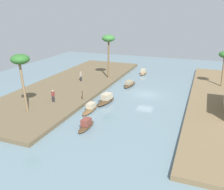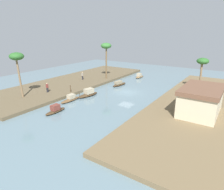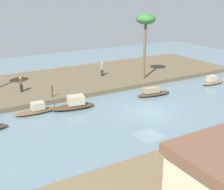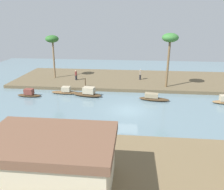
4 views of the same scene
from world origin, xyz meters
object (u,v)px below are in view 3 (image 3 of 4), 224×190
palm_tree_left_near (146,22)px  person_on_near_bank (102,70)px  mooring_post (52,91)px  person_by_mooring (21,85)px  sampan_foreground (36,110)px  sampan_upstream_small (74,104)px  sampan_open_hull (212,81)px  sampan_with_tall_canopy (153,93)px

palm_tree_left_near → person_on_near_bank: bearing=-44.5°
mooring_post → person_by_mooring: bearing=-55.4°
sampan_foreground → person_on_near_bank: (-11.07, -7.18, 0.95)m
sampan_upstream_small → palm_tree_left_near: (-11.42, -4.13, 7.01)m
sampan_foreground → person_on_near_bank: 13.23m
sampan_open_hull → mooring_post: size_ratio=2.60×
person_on_near_bank → person_by_mooring: person_on_near_bank is taller
sampan_upstream_small → person_on_near_bank: size_ratio=2.50×
sampan_foreground → mooring_post: bearing=-135.4°
sampan_with_tall_canopy → person_on_near_bank: person_on_near_bank is taller
sampan_with_tall_canopy → person_by_mooring: bearing=-23.1°
sampan_foreground → sampan_upstream_small: sampan_upstream_small is taller
sampan_upstream_small → sampan_foreground: bearing=-3.3°
sampan_open_hull → sampan_with_tall_canopy: bearing=0.9°
sampan_with_tall_canopy → sampan_upstream_small: (9.10, -0.77, 0.12)m
mooring_post → sampan_upstream_small: bearing=108.0°
sampan_foreground → person_by_mooring: (-0.18, -5.83, 0.89)m
sampan_open_hull → sampan_foreground: bearing=-2.4°
sampan_upstream_small → person_by_mooring: size_ratio=2.58×
sampan_upstream_small → person_by_mooring: (3.39, -6.63, 0.76)m
sampan_open_hull → person_on_near_bank: bearing=-37.4°
sampan_foreground → person_on_near_bank: size_ratio=2.27×
person_by_mooring → palm_tree_left_near: bearing=-95.3°
sampan_open_hull → palm_tree_left_near: size_ratio=0.42×
sampan_with_tall_canopy → person_on_near_bank: bearing=-72.1°
sampan_foreground → sampan_with_tall_canopy: (-12.67, 1.57, 0.01)m
person_by_mooring → sampan_open_hull: bearing=-105.0°
sampan_upstream_small → person_on_near_bank: (-7.50, -7.97, 0.82)m
sampan_open_hull → mooring_post: (19.37, -4.22, 0.76)m
sampan_with_tall_canopy → mooring_post: mooring_post is taller
sampan_foreground → mooring_post: (-2.51, -2.44, 0.77)m
person_by_mooring → sampan_foreground: bearing=-177.5°
sampan_open_hull → person_by_mooring: size_ratio=1.98×
sampan_with_tall_canopy → sampan_upstream_small: size_ratio=0.95×
sampan_foreground → person_by_mooring: size_ratio=2.34×
sampan_with_tall_canopy → sampan_upstream_small: sampan_upstream_small is taller
sampan_with_tall_canopy → person_by_mooring: 14.55m
person_on_near_bank → person_by_mooring: bearing=-86.7°
sampan_foreground → palm_tree_left_near: palm_tree_left_near is taller
person_by_mooring → sampan_upstream_small: bearing=-148.6°
sampan_foreground → sampan_upstream_small: size_ratio=0.91×
sampan_foreground → mooring_post: mooring_post is taller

